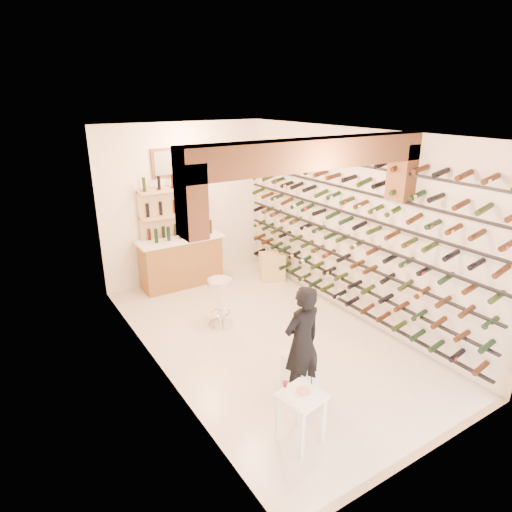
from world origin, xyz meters
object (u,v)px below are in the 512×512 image
at_px(white_stool, 299,372).
at_px(person, 302,343).
at_px(back_counter, 181,260).
at_px(wine_rack, 343,230).
at_px(crate_lower, 272,273).
at_px(chrome_barstool, 220,299).
at_px(tasting_table, 301,403).

bearing_deg(white_stool, person, -121.88).
relative_size(back_counter, person, 1.10).
height_order(wine_rack, person, wine_rack).
bearing_deg(person, wine_rack, -148.35).
relative_size(wine_rack, back_counter, 3.35).
bearing_deg(person, back_counter, -96.64).
bearing_deg(wine_rack, white_stool, -145.04).
xyz_separation_m(wine_rack, person, (-1.96, -1.45, -0.78)).
height_order(back_counter, crate_lower, back_counter).
xyz_separation_m(back_counter, crate_lower, (1.70, -0.77, -0.38)).
bearing_deg(chrome_barstool, wine_rack, -20.24).
xyz_separation_m(person, crate_lower, (1.83, 3.32, -0.62)).
xyz_separation_m(back_counter, person, (-0.13, -4.10, 0.24)).
bearing_deg(tasting_table, crate_lower, 48.22).
bearing_deg(tasting_table, back_counter, 70.98).
height_order(tasting_table, chrome_barstool, chrome_barstool).
distance_m(person, chrome_barstool, 2.19).
xyz_separation_m(back_counter, chrome_barstool, (-0.14, -1.92, -0.05)).
relative_size(back_counter, tasting_table, 2.18).
bearing_deg(white_stool, wine_rack, 34.96).
relative_size(white_stool, crate_lower, 0.92).
bearing_deg(crate_lower, person, -118.83).
relative_size(back_counter, crate_lower, 3.37).
height_order(tasting_table, crate_lower, tasting_table).
bearing_deg(back_counter, wine_rack, -55.34).
bearing_deg(back_counter, white_stool, -90.63).
bearing_deg(crate_lower, back_counter, 155.54).
height_order(back_counter, tasting_table, back_counter).
distance_m(tasting_table, chrome_barstool, 2.88).
distance_m(white_stool, person, 0.56).
bearing_deg(crate_lower, chrome_barstool, -147.99).
bearing_deg(chrome_barstool, crate_lower, 32.01).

